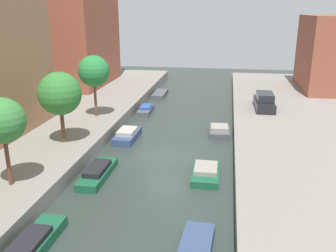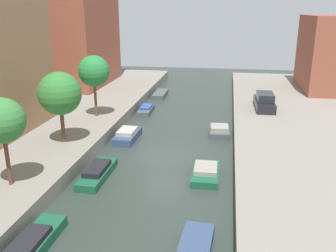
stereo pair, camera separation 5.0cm
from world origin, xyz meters
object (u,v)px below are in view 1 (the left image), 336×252
at_px(moored_boat_left_3, 127,135).
at_px(moored_boat_left_4, 146,110).
at_px(moored_boat_right_3, 219,131).
at_px(street_tree_2, 60,94).
at_px(moored_boat_left_2, 98,173).
at_px(street_tree_3, 94,71).
at_px(street_tree_1, 2,121).
at_px(moored_boat_left_5, 160,94).
at_px(moored_boat_left_1, 31,246).
at_px(parked_car, 264,102).
at_px(moored_boat_right_2, 206,172).

relative_size(moored_boat_left_3, moored_boat_left_4, 1.00).
relative_size(moored_boat_left_4, moored_boat_right_3, 1.20).
bearing_deg(street_tree_2, moored_boat_left_2, -41.83).
distance_m(street_tree_3, moored_boat_right_3, 12.10).
bearing_deg(street_tree_3, street_tree_1, -90.00).
bearing_deg(moored_boat_left_5, street_tree_3, -105.03).
height_order(moored_boat_left_1, moored_boat_left_4, moored_boat_left_1).
height_order(moored_boat_left_3, moored_boat_left_4, moored_boat_left_3).
height_order(parked_car, moored_boat_left_5, parked_car).
height_order(street_tree_3, moored_boat_left_4, street_tree_3).
relative_size(street_tree_2, parked_car, 1.08).
height_order(moored_boat_left_3, moored_boat_right_3, moored_boat_left_3).
bearing_deg(parked_car, moored_boat_right_3, -126.83).
bearing_deg(moored_boat_left_5, parked_car, -33.89).
bearing_deg(moored_boat_left_2, parked_car, 52.86).
bearing_deg(parked_car, moored_boat_left_5, 146.11).
relative_size(street_tree_2, moored_boat_left_3, 1.39).
relative_size(moored_boat_left_1, moored_boat_right_2, 1.28).
height_order(street_tree_2, moored_boat_right_2, street_tree_2).
xyz_separation_m(street_tree_2, moored_boat_left_3, (3.70, 3.86, -4.22)).
bearing_deg(street_tree_1, moored_boat_left_1, -50.68).
distance_m(moored_boat_left_4, moored_boat_right_2, 15.95).
height_order(street_tree_1, street_tree_2, street_tree_2).
xyz_separation_m(moored_boat_left_1, moored_boat_left_4, (-0.01, 23.18, -0.04)).
bearing_deg(parked_car, moored_boat_left_1, -117.32).
height_order(moored_boat_left_4, moored_boat_right_3, moored_boat_right_3).
distance_m(moored_boat_left_1, moored_boat_left_2, 7.70).
relative_size(moored_boat_left_4, moored_boat_right_2, 1.05).
bearing_deg(moored_boat_left_3, street_tree_3, 141.17).
distance_m(moored_boat_left_3, moored_boat_right_2, 9.06).
relative_size(street_tree_3, moored_boat_left_5, 1.25).
distance_m(street_tree_1, moored_boat_right_2, 12.34).
height_order(parked_car, moored_boat_right_3, parked_car).
height_order(moored_boat_left_5, moored_boat_right_3, moored_boat_right_3).
xyz_separation_m(moored_boat_left_1, moored_boat_right_3, (7.73, 17.42, -0.00)).
height_order(street_tree_1, parked_car, street_tree_1).
xyz_separation_m(moored_boat_left_5, moored_boat_right_2, (7.04, -21.90, 0.06)).
height_order(street_tree_2, moored_boat_left_5, street_tree_2).
bearing_deg(moored_boat_right_2, street_tree_1, -155.67).
distance_m(street_tree_3, moored_boat_right_2, 14.60).
bearing_deg(moored_boat_left_3, moored_boat_right_3, 18.95).
relative_size(moored_boat_left_1, moored_boat_left_3, 1.22).
bearing_deg(moored_boat_left_1, moored_boat_right_3, 66.09).
xyz_separation_m(street_tree_1, moored_boat_left_4, (3.40, 19.02, -4.37)).
xyz_separation_m(moored_boat_left_3, moored_boat_right_2, (6.82, -5.97, -0.07)).
height_order(street_tree_1, moored_boat_right_2, street_tree_1).
xyz_separation_m(street_tree_3, moored_boat_right_3, (11.13, -0.43, -4.74)).
relative_size(moored_boat_left_3, moored_boat_left_5, 0.85).
bearing_deg(moored_boat_left_3, parked_car, 34.86).
height_order(street_tree_3, moored_boat_right_3, street_tree_3).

